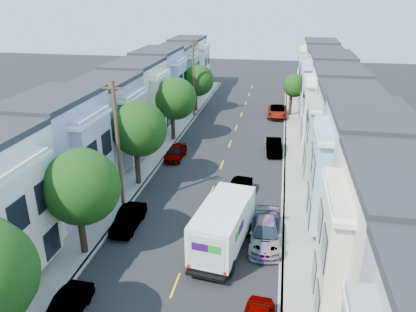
% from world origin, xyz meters
% --- Properties ---
extents(ground, '(160.00, 160.00, 0.00)m').
position_xyz_m(ground, '(0.00, 0.00, 0.00)').
color(ground, black).
rests_on(ground, ground).
extents(road_slab, '(12.00, 70.00, 0.02)m').
position_xyz_m(road_slab, '(0.00, 15.00, 0.01)').
color(road_slab, black).
rests_on(road_slab, ground).
extents(curb_left, '(0.30, 70.00, 0.15)m').
position_xyz_m(curb_left, '(-6.05, 15.00, 0.07)').
color(curb_left, gray).
rests_on(curb_left, ground).
extents(curb_right, '(0.30, 70.00, 0.15)m').
position_xyz_m(curb_right, '(6.05, 15.00, 0.07)').
color(curb_right, gray).
rests_on(curb_right, ground).
extents(sidewalk_left, '(2.60, 70.00, 0.15)m').
position_xyz_m(sidewalk_left, '(-7.35, 15.00, 0.07)').
color(sidewalk_left, gray).
rests_on(sidewalk_left, ground).
extents(sidewalk_right, '(2.60, 70.00, 0.15)m').
position_xyz_m(sidewalk_right, '(7.35, 15.00, 0.07)').
color(sidewalk_right, gray).
rests_on(sidewalk_right, ground).
extents(centerline, '(0.12, 70.00, 0.01)m').
position_xyz_m(centerline, '(0.00, 15.00, 0.00)').
color(centerline, gold).
rests_on(centerline, ground).
extents(townhouse_row_left, '(5.00, 70.00, 8.50)m').
position_xyz_m(townhouse_row_left, '(-11.15, 15.00, 0.00)').
color(townhouse_row_left, '#8CA790').
rests_on(townhouse_row_left, ground).
extents(townhouse_row_right, '(5.00, 70.00, 8.50)m').
position_xyz_m(townhouse_row_right, '(11.15, 15.00, 0.00)').
color(townhouse_row_right, '#8CA790').
rests_on(townhouse_row_right, ground).
extents(tree_b, '(4.70, 4.70, 7.22)m').
position_xyz_m(tree_b, '(-6.30, -4.04, 4.85)').
color(tree_b, black).
rests_on(tree_b, ground).
extents(tree_c, '(4.70, 4.70, 7.56)m').
position_xyz_m(tree_c, '(-6.30, 6.36, 5.18)').
color(tree_c, black).
rests_on(tree_c, ground).
extents(tree_d, '(4.70, 4.70, 7.24)m').
position_xyz_m(tree_d, '(-6.30, 18.22, 4.87)').
color(tree_d, black).
rests_on(tree_d, ground).
extents(tree_e, '(4.31, 4.31, 6.59)m').
position_xyz_m(tree_e, '(-6.30, 30.61, 4.42)').
color(tree_e, black).
rests_on(tree_e, ground).
extents(tree_far_r, '(3.10, 3.10, 5.73)m').
position_xyz_m(tree_far_r, '(6.89, 30.70, 4.13)').
color(tree_far_r, black).
rests_on(tree_far_r, ground).
extents(utility_pole_near, '(1.60, 0.26, 10.00)m').
position_xyz_m(utility_pole_near, '(-6.30, 2.00, 5.15)').
color(utility_pole_near, '#42301E').
rests_on(utility_pole_near, ground).
extents(utility_pole_far, '(1.60, 0.26, 10.00)m').
position_xyz_m(utility_pole_far, '(-6.30, 28.00, 5.15)').
color(utility_pole_far, '#42301E').
rests_on(utility_pole_far, ground).
extents(fedex_truck, '(2.70, 7.01, 3.36)m').
position_xyz_m(fedex_truck, '(2.19, -2.00, 1.88)').
color(fedex_truck, silver).
rests_on(fedex_truck, ground).
extents(lead_sedan, '(1.99, 4.08, 1.30)m').
position_xyz_m(lead_sedan, '(2.38, 5.77, 0.65)').
color(lead_sedan, black).
rests_on(lead_sedan, ground).
extents(parked_left_b, '(1.44, 3.78, 1.25)m').
position_xyz_m(parked_left_b, '(-4.90, -9.48, 0.62)').
color(parked_left_b, black).
rests_on(parked_left_b, ground).
extents(parked_left_c, '(1.48, 4.12, 1.37)m').
position_xyz_m(parked_left_c, '(-4.90, -0.52, 0.69)').
color(parked_left_c, '#9B9B9B').
rests_on(parked_left_c, ground).
extents(parked_left_d, '(1.70, 4.30, 1.39)m').
position_xyz_m(parked_left_d, '(-4.90, 12.78, 0.69)').
color(parked_left_d, '#5B151B').
rests_on(parked_left_d, ground).
extents(parked_right_b, '(2.33, 5.12, 1.51)m').
position_xyz_m(parked_right_b, '(4.90, -0.71, 0.76)').
color(parked_right_b, white).
rests_on(parked_right_b, ground).
extents(parked_right_c, '(1.83, 4.41, 1.44)m').
position_xyz_m(parked_right_c, '(4.90, 16.16, 0.72)').
color(parked_right_c, black).
rests_on(parked_right_c, ground).
extents(parked_right_d, '(2.58, 5.45, 1.50)m').
position_xyz_m(parked_right_d, '(4.90, 29.81, 0.75)').
color(parked_right_d, black).
rests_on(parked_right_d, ground).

